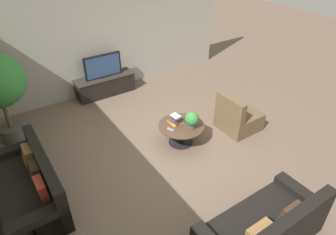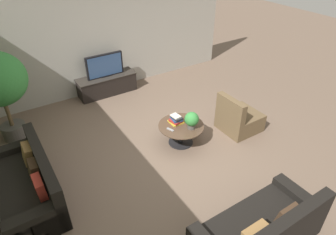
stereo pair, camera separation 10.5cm
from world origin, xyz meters
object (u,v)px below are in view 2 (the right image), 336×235
object	(u,v)px
couch_by_wall	(29,185)
armchair_wicker	(238,119)
potted_plant_tabletop	(192,120)
couch_near_entry	(260,232)
media_console	(107,84)
coffee_table	(181,131)
television	(105,66)

from	to	relation	value
couch_by_wall	armchair_wicker	xyz separation A→B (m)	(4.26, -0.40, -0.01)
couch_by_wall	potted_plant_tabletop	world-z (taller)	couch_by_wall
couch_near_entry	armchair_wicker	world-z (taller)	armchair_wicker
media_console	potted_plant_tabletop	size ratio (longest dim) A/B	4.30
armchair_wicker	potted_plant_tabletop	distance (m)	1.27
armchair_wicker	potted_plant_tabletop	size ratio (longest dim) A/B	2.40
couch_near_entry	potted_plant_tabletop	distance (m)	2.43
coffee_table	media_console	bearing A→B (deg)	98.60
armchair_wicker	television	bearing A→B (deg)	29.38
television	media_console	bearing A→B (deg)	90.00
coffee_table	couch_by_wall	world-z (taller)	couch_by_wall
coffee_table	television	bearing A→B (deg)	98.60
couch_by_wall	armchair_wicker	bearing A→B (deg)	84.61
armchair_wicker	couch_by_wall	bearing A→B (deg)	84.61
media_console	potted_plant_tabletop	xyz separation A→B (m)	(0.54, -3.01, 0.38)
couch_near_entry	coffee_table	bearing A→B (deg)	-99.64
media_console	potted_plant_tabletop	distance (m)	3.08
armchair_wicker	potted_plant_tabletop	bearing A→B (deg)	85.37
television	armchair_wicker	world-z (taller)	television
media_console	couch_near_entry	distance (m)	5.35
coffee_table	potted_plant_tabletop	size ratio (longest dim) A/B	2.59
coffee_table	armchair_wicker	xyz separation A→B (m)	(1.32, -0.29, -0.03)
couch_by_wall	coffee_table	bearing A→B (deg)	87.76
couch_by_wall	armchair_wicker	distance (m)	4.28
media_console	armchair_wicker	xyz separation A→B (m)	(1.75, -3.10, 0.01)
couch_by_wall	television	bearing A→B (deg)	137.08
armchair_wicker	potted_plant_tabletop	world-z (taller)	armchair_wicker
television	couch_by_wall	bearing A→B (deg)	-132.92
coffee_table	couch_by_wall	xyz separation A→B (m)	(-2.94, 0.12, -0.02)
television	coffee_table	world-z (taller)	television
coffee_table	couch_by_wall	bearing A→B (deg)	177.76
coffee_table	potted_plant_tabletop	world-z (taller)	potted_plant_tabletop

